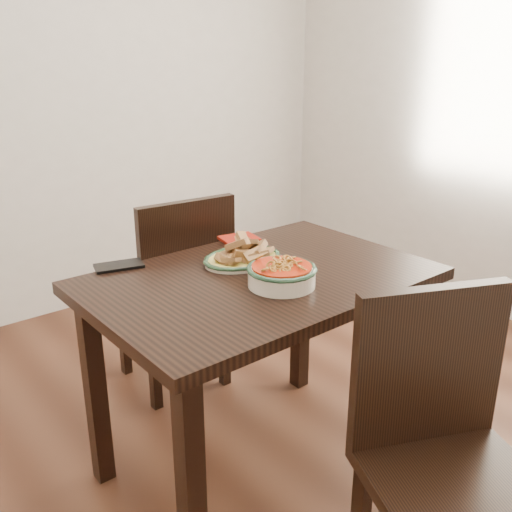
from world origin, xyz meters
TOP-DOWN VIEW (x-y plane):
  - floor at (0.00, 0.00)m, footprint 3.50×3.50m
  - wall_back at (0.00, 1.75)m, footprint 3.50×0.10m
  - dining_table at (-0.12, -0.01)m, footprint 1.10×0.74m
  - chair_far at (-0.06, 0.61)m, footprint 0.46×0.46m
  - chair_near at (-0.10, -0.72)m, footprint 0.56×0.56m
  - fish_plate at (-0.09, 0.12)m, footprint 0.28×0.22m
  - noodle_bowl at (-0.12, -0.12)m, footprint 0.22×0.22m
  - smartphone at (-0.44, 0.34)m, footprint 0.18×0.12m
  - napkin at (0.05, 0.32)m, footprint 0.16×0.14m

SIDE VIEW (x-z plane):
  - floor at x=0.00m, z-range 0.00..0.00m
  - chair_far at x=-0.06m, z-range 0.05..0.94m
  - chair_near at x=-0.10m, z-range 0.05..0.94m
  - dining_table at x=-0.12m, z-range 0.27..1.02m
  - smartphone at x=-0.44m, z-range 0.75..0.76m
  - napkin at x=0.05m, z-range 0.75..0.76m
  - noodle_bowl at x=-0.12m, z-range 0.75..0.84m
  - fish_plate at x=-0.09m, z-range 0.74..0.85m
  - wall_back at x=0.00m, z-range 0.00..2.60m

